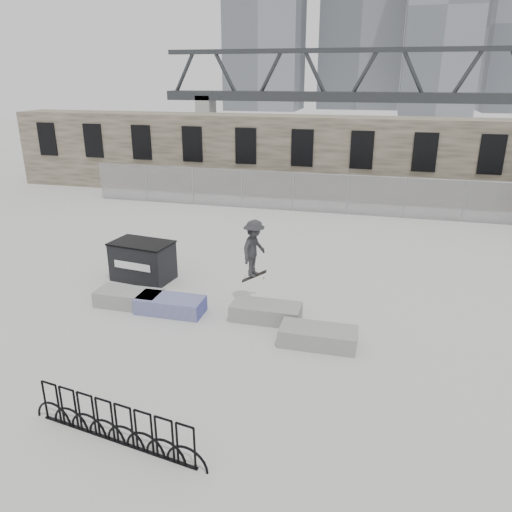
% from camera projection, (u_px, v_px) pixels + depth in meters
% --- Properties ---
extents(ground, '(120.00, 120.00, 0.00)m').
position_uv_depth(ground, '(215.00, 317.00, 14.58)').
color(ground, '#BCBCB7').
rests_on(ground, ground).
extents(stone_wall, '(36.00, 2.58, 4.50)m').
position_uv_depth(stone_wall, '(305.00, 156.00, 28.59)').
color(stone_wall, brown).
rests_on(stone_wall, ground).
extents(chainlink_fence, '(22.06, 0.06, 2.02)m').
position_uv_depth(chainlink_fence, '(293.00, 191.00, 25.60)').
color(chainlink_fence, gray).
rests_on(chainlink_fence, ground).
extents(planter_far_left, '(2.00, 0.90, 0.48)m').
position_uv_depth(planter_far_left, '(129.00, 298.00, 15.24)').
color(planter_far_left, gray).
rests_on(planter_far_left, ground).
extents(planter_center_left, '(2.00, 0.90, 0.48)m').
position_uv_depth(planter_center_left, '(170.00, 304.00, 14.79)').
color(planter_center_left, '#2F348F').
rests_on(planter_center_left, ground).
extents(planter_center_right, '(2.00, 0.90, 0.48)m').
position_uv_depth(planter_center_right, '(266.00, 311.00, 14.36)').
color(planter_center_right, gray).
rests_on(planter_center_right, ground).
extents(planter_offset, '(2.00, 0.90, 0.48)m').
position_uv_depth(planter_offset, '(318.00, 336.00, 13.01)').
color(planter_offset, gray).
rests_on(planter_offset, ground).
extents(dumpster, '(2.19, 1.51, 1.34)m').
position_uv_depth(dumpster, '(143.00, 261.00, 17.07)').
color(dumpster, black).
rests_on(dumpster, ground).
extents(bike_rack, '(3.99, 0.71, 0.90)m').
position_uv_depth(bike_rack, '(115.00, 423.00, 9.48)').
color(bike_rack, black).
rests_on(bike_rack, ground).
extents(truss_bridge, '(70.00, 3.00, 9.80)m').
position_uv_depth(truss_bridge, '(437.00, 97.00, 60.88)').
color(truss_bridge, '#2D3033').
rests_on(truss_bridge, ground).
extents(skateboarder, '(0.88, 1.22, 1.92)m').
position_uv_depth(skateboarder, '(254.00, 248.00, 14.53)').
color(skateboarder, '#29292C').
rests_on(skateboarder, ground).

